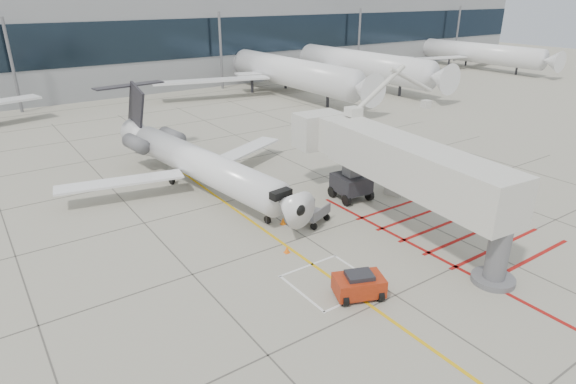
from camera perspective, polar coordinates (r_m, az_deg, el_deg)
ground_plane at (r=28.98m, az=6.84°, el=-8.35°), size 260.00×260.00×0.00m
regional_jet at (r=36.92m, az=-8.80°, el=4.55°), size 24.53×29.43×7.10m
jet_bridge at (r=31.69m, az=14.57°, el=1.98°), size 11.53×21.11×8.11m
pushback_tug at (r=25.80m, az=8.40°, el=-10.76°), size 2.96×2.44×1.49m
baggage_cart at (r=33.20m, az=3.11°, el=-2.63°), size 2.53×2.07×1.38m
ground_power_unit at (r=39.39m, az=12.98°, el=1.39°), size 2.78×2.25×1.91m
cone_nose at (r=29.71m, az=-0.13°, el=-6.81°), size 0.34×0.34×0.47m
cone_side at (r=33.19m, az=-0.59°, el=-3.44°), size 0.36×0.36×0.51m
terminal_building at (r=92.65m, az=-18.52°, el=16.68°), size 180.00×28.00×14.00m
terminal_glass_band at (r=79.28m, az=-15.44°, el=16.92°), size 180.00×0.10×6.00m
bg_aircraft_c at (r=77.45m, az=-1.41°, el=16.40°), size 38.60×42.89×12.87m
bg_aircraft_d at (r=85.92m, az=6.80°, el=16.95°), size 39.35×43.72×13.12m
bg_aircraft_e at (r=111.06m, az=20.62°, el=16.62°), size 34.93×38.81×11.64m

